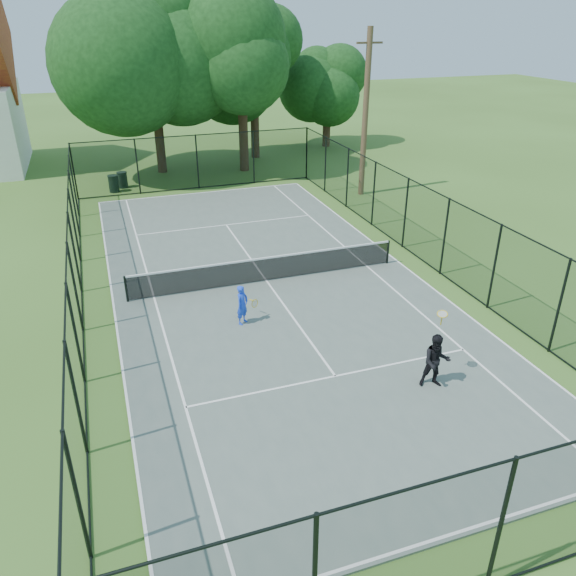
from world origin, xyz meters
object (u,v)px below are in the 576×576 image
object	(u,v)px
utility_pole	(365,114)
player_blue	(242,305)
tennis_net	(266,268)
trash_bin_right	(122,180)
player_black	(436,361)
trash_bin_left	(114,184)

from	to	relation	value
utility_pole	player_blue	world-z (taller)	utility_pole
tennis_net	utility_pole	xyz separation A→B (m)	(8.18, 9.00, 3.68)
utility_pole	player_blue	xyz separation A→B (m)	(-9.81, -11.73, -3.54)
tennis_net	trash_bin_right	world-z (taller)	tennis_net
utility_pole	player_black	world-z (taller)	utility_pole
trash_bin_right	utility_pole	world-z (taller)	utility_pole
tennis_net	player_black	world-z (taller)	player_black
trash_bin_left	player_black	bearing A→B (deg)	-72.24
tennis_net	player_black	bearing A→B (deg)	-73.22
tennis_net	player_blue	size ratio (longest dim) A/B	7.70
utility_pole	player_blue	bearing A→B (deg)	-129.91
player_blue	player_black	size ratio (longest dim) A/B	0.65
utility_pole	trash_bin_left	bearing A→B (deg)	159.25
utility_pole	tennis_net	bearing A→B (deg)	-132.28
trash_bin_left	player_black	size ratio (longest dim) A/B	0.46
trash_bin_right	player_blue	distance (m)	17.46
tennis_net	trash_bin_left	size ratio (longest dim) A/B	10.76
player_blue	player_black	xyz separation A→B (m)	(3.93, -4.90, 0.12)
utility_pole	trash_bin_right	bearing A→B (deg)	155.57
player_blue	trash_bin_right	bearing A→B (deg)	97.99
trash_bin_right	player_blue	xyz separation A→B (m)	(2.43, -17.29, 0.26)
player_black	tennis_net	bearing A→B (deg)	106.78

